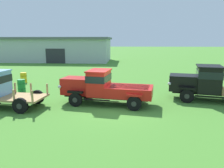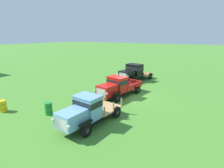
{
  "view_description": "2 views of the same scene",
  "coord_description": "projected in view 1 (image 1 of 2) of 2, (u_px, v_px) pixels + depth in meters",
  "views": [
    {
      "loc": [
        0.88,
        -11.78,
        3.75
      ],
      "look_at": [
        -0.11,
        1.85,
        1.0
      ],
      "focal_mm": 35.0,
      "sensor_mm": 36.0,
      "label": 1
    },
    {
      "loc": [
        -14.77,
        -7.06,
        5.75
      ],
      "look_at": [
        -0.11,
        1.85,
        1.0
      ],
      "focal_mm": 28.0,
      "sensor_mm": 36.0,
      "label": 2
    }
  ],
  "objects": [
    {
      "name": "ground_plane",
      "position": [
        112.0,
        108.0,
        12.32
      ],
      "size": [
        240.0,
        240.0,
        0.0
      ],
      "primitive_type": "plane",
      "color": "#47842D"
    },
    {
      "name": "farm_shed",
      "position": [
        44.0,
        49.0,
        39.89
      ],
      "size": [
        24.37,
        9.4,
        4.25
      ],
      "color": "#B2B7BC",
      "rests_on": "ground"
    },
    {
      "name": "vintage_truck_second_in_line",
      "position": [
        104.0,
        87.0,
        12.96
      ],
      "size": [
        5.65,
        2.74,
        2.03
      ],
      "color": "black",
      "rests_on": "ground"
    },
    {
      "name": "vintage_truck_midrow_center",
      "position": [
        204.0,
        82.0,
        13.78
      ],
      "size": [
        5.81,
        3.28,
        2.2
      ],
      "color": "black",
      "rests_on": "ground"
    },
    {
      "name": "oil_drum_beside_row",
      "position": [
        24.0,
        78.0,
        19.47
      ],
      "size": [
        0.57,
        0.57,
        0.92
      ],
      "color": "gold",
      "rests_on": "ground"
    },
    {
      "name": "oil_drum_near_fence",
      "position": [
        21.0,
        86.0,
        15.96
      ],
      "size": [
        0.57,
        0.57,
        0.94
      ],
      "color": "#1E7F33",
      "rests_on": "ground"
    }
  ]
}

